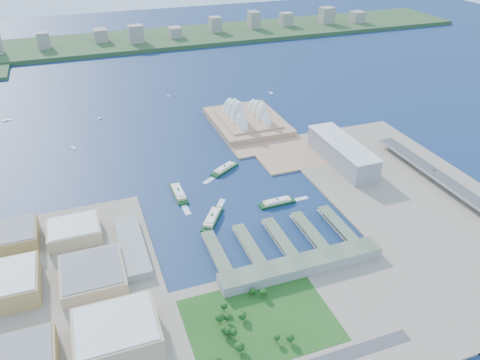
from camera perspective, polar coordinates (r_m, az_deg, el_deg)
name	(u,v)px	position (r m, az deg, el deg)	size (l,w,h in m)	color
ground	(248,212)	(654.51, 1.01, -3.94)	(3000.00, 3000.00, 0.00)	#0F2247
west_land	(63,310)	(545.58, -20.79, -14.62)	(220.00, 390.00, 3.00)	gray
south_land	(321,320)	(510.36, 9.81, -16.42)	(720.00, 180.00, 3.00)	gray
east_land	(414,198)	(728.65, 20.42, -2.02)	(240.00, 500.00, 3.00)	gray
peninsula	(252,128)	(899.75, 1.50, 6.36)	(135.00, 220.00, 3.00)	tan
far_shore	(135,41)	(1539.02, -12.68, 16.21)	(2200.00, 260.00, 12.00)	#2D4926
opera_house	(247,110)	(904.03, 0.91, 8.59)	(134.00, 180.00, 58.00)	white
toaster_building	(342,153)	(783.92, 12.34, 3.29)	(45.00, 155.00, 35.00)	gray
expressway	(453,189)	(756.56, 24.51, -1.03)	(26.00, 340.00, 11.85)	gray
west_buildings	(59,278)	(561.97, -21.20, -11.08)	(200.00, 280.00, 27.00)	#9B814D
ferry_wharves	(280,239)	(600.76, 4.84, -7.12)	(184.00, 90.00, 9.30)	#4F5D46
terminal_building	(302,265)	(557.23, 7.53, -10.26)	(200.00, 28.00, 12.00)	gray
park	(260,314)	(495.75, 2.43, -16.04)	(150.00, 110.00, 16.00)	#194714
far_skyline	(135,31)	(1512.06, -12.70, 17.27)	(1900.00, 140.00, 55.00)	gray
ferry_a	(178,192)	(695.11, -7.51, -1.41)	(15.14, 59.47, 11.25)	#0D3616
ferry_b	(225,168)	(752.76, -1.89, 1.51)	(14.03, 55.12, 10.42)	#0D3616
ferry_c	(212,217)	(636.07, -3.42, -4.53)	(15.14, 59.48, 11.25)	#0D3616
ferry_d	(277,201)	(670.50, 4.54, -2.59)	(13.73, 53.93, 10.20)	#0D3616
boat_a	(73,148)	(874.93, -19.67, 3.73)	(3.60, 14.40, 2.78)	white
boat_b	(100,118)	(983.80, -16.73, 7.22)	(3.52, 10.07, 2.72)	white
boat_c	(271,93)	(1079.89, 3.79, 10.55)	(4.02, 13.78, 3.10)	white
boat_d	(6,120)	(1042.65, -26.60, 6.53)	(3.64, 16.65, 2.81)	white
boat_e	(168,96)	(1072.47, -8.72, 10.10)	(3.04, 9.57, 2.35)	white
car_c	(434,170)	(784.60, 22.60, 1.13)	(2.03, 4.99, 1.45)	slate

